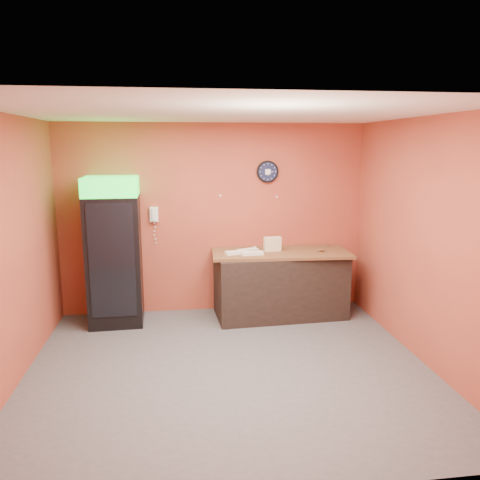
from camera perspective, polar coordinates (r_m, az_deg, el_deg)
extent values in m
plane|color=#47474C|center=(5.49, -1.33, -15.33)|extent=(4.50, 4.50, 0.00)
cube|color=#B04931|center=(6.98, -3.21, 2.57)|extent=(4.50, 0.02, 2.80)
cube|color=#B04931|center=(5.28, -26.49, -1.50)|extent=(0.02, 4.00, 2.80)
cube|color=#B04931|center=(5.71, 21.64, -0.19)|extent=(0.02, 4.00, 2.80)
cube|color=white|center=(4.91, -1.48, 15.27)|extent=(4.50, 4.00, 0.02)
cube|color=black|center=(6.77, -15.00, -2.39)|extent=(0.74, 0.74, 1.80)
cube|color=#1BE931|center=(6.60, -15.46, 6.33)|extent=(0.74, 0.74, 0.26)
cube|color=black|center=(6.40, -15.54, -2.49)|extent=(0.60, 0.04, 1.54)
cube|color=black|center=(6.92, 4.90, -5.47)|extent=(1.90, 0.92, 0.93)
cylinder|color=black|center=(6.99, 3.36, 8.32)|extent=(0.32, 0.05, 0.32)
cylinder|color=#0F1433|center=(6.96, 3.41, 8.31)|extent=(0.28, 0.01, 0.28)
cube|color=white|center=(6.95, 3.42, 8.30)|extent=(0.08, 0.00, 0.08)
cube|color=white|center=(6.91, -10.43, 3.10)|extent=(0.12, 0.07, 0.22)
cube|color=white|center=(6.86, -10.45, 3.04)|extent=(0.05, 0.04, 0.18)
cube|color=brown|center=(6.80, 4.97, -1.55)|extent=(2.02, 0.94, 0.04)
cube|color=beige|center=(6.79, 3.97, -1.14)|extent=(0.26, 0.11, 0.05)
cube|color=beige|center=(6.78, 3.98, -0.71)|extent=(0.26, 0.11, 0.05)
cube|color=beige|center=(6.77, 3.98, -0.28)|extent=(0.26, 0.11, 0.05)
cube|color=beige|center=(6.76, 3.99, 0.16)|extent=(0.26, 0.11, 0.05)
cube|color=silver|center=(6.59, -0.51, -1.55)|extent=(0.32, 0.19, 0.04)
cube|color=silver|center=(6.55, 1.52, -1.63)|extent=(0.31, 0.14, 0.04)
cube|color=silver|center=(6.73, 0.95, -1.28)|extent=(0.32, 0.22, 0.04)
cylinder|color=silver|center=(6.83, 1.85, -0.98)|extent=(0.07, 0.07, 0.07)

